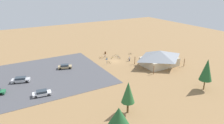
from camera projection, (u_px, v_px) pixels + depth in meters
ground at (115, 61)px, 72.65m from camera, size 160.00×160.00×0.00m
parking_lot_asphalt at (39, 77)px, 60.45m from camera, size 37.78×30.78×0.05m
bike_pavilion at (160, 57)px, 68.28m from camera, size 13.09×9.88×5.04m
trash_bin at (105, 53)px, 80.51m from camera, size 0.60×0.60×0.90m
lot_sign at (107, 61)px, 69.34m from camera, size 0.56×0.08×2.20m
pine_midwest at (207, 70)px, 51.34m from camera, size 3.09×3.09×8.11m
pine_east at (119, 117)px, 35.29m from camera, size 3.96×3.96×5.78m
pine_west at (128, 92)px, 41.91m from camera, size 2.74×2.74×6.96m
bicycle_yellow_front_row at (112, 57)px, 75.57m from camera, size 1.50×0.96×0.81m
bicycle_black_edge_south at (166, 55)px, 77.98m from camera, size 1.34×1.16×0.84m
bicycle_green_yard_front at (107, 58)px, 74.84m from camera, size 1.15×1.36×0.86m
bicycle_purple_lone_west at (105, 56)px, 77.25m from camera, size 1.01×1.34×0.76m
bicycle_silver_near_porch at (129, 58)px, 74.61m from camera, size 1.44×1.00×0.88m
bicycle_red_near_sign at (176, 57)px, 76.45m from camera, size 1.33×1.25×0.78m
bicycle_teal_yard_right at (117, 56)px, 77.31m from camera, size 0.97×1.55×0.88m
bicycle_blue_yard_left at (119, 58)px, 75.47m from camera, size 0.48×1.62×0.79m
bicycle_white_by_bin at (173, 58)px, 74.90m from camera, size 1.18×1.24×0.84m
bicycle_orange_trailside at (101, 58)px, 75.31m from camera, size 1.44×0.97×0.83m
bicycle_yellow_back_row at (109, 62)px, 70.95m from camera, size 0.85×1.47×0.82m
bicycle_black_lone_east at (130, 54)px, 79.75m from camera, size 1.61×0.61×0.79m
car_white_second_row at (42, 93)px, 49.83m from camera, size 4.47×2.38×1.36m
car_tan_near_entry at (65, 66)px, 66.13m from camera, size 4.57×2.99×1.37m
car_silver_by_curb at (21, 80)px, 56.80m from camera, size 5.05×3.18×1.44m
visitor_near_lot at (129, 59)px, 72.74m from camera, size 0.40×0.39×1.68m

